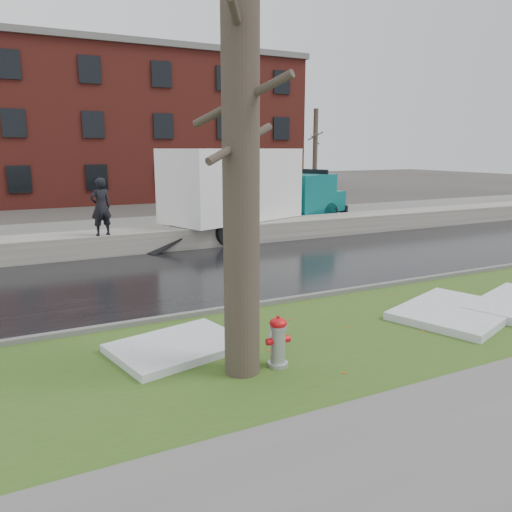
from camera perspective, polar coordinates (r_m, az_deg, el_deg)
name	(u,v)px	position (r m, az deg, el deg)	size (l,w,h in m)	color
ground	(297,318)	(10.79, 4.74, -7.07)	(120.00, 120.00, 0.00)	#47423D
verge	(331,336)	(9.81, 8.56, -9.06)	(60.00, 4.50, 0.04)	#34501A
sidewalk	(502,434)	(7.37, 26.32, -17.74)	(60.00, 3.00, 0.05)	slate
road	(218,272)	(14.66, -4.39, -1.83)	(60.00, 7.00, 0.03)	black
parking_lot	(145,230)	(22.62, -12.56, 2.87)	(60.00, 9.00, 0.03)	slate
curb	(275,302)	(11.59, 2.18, -5.31)	(60.00, 0.15, 0.14)	slate
snowbank	(174,238)	(18.47, -9.34, 2.10)	(60.00, 1.60, 0.75)	#A29F94
brick_building	(111,129)	(39.41, -16.23, 13.79)	(26.00, 12.00, 10.00)	maroon
bg_tree_right	(315,152)	(39.04, 6.77, 11.75)	(1.40, 1.62, 6.50)	brown
fire_hydrant	(278,339)	(8.26, 2.52, -9.49)	(0.42, 0.36, 0.87)	#A4A6AC
tree	(241,148)	(7.46, -1.75, 12.20)	(1.35, 1.54, 6.98)	brown
box_truck	(252,190)	(20.80, -0.41, 7.57)	(10.63, 5.42, 3.57)	black
worker	(101,207)	(17.11, -17.32, 5.39)	(0.69, 0.45, 1.89)	black
snow_patch_near	(456,312)	(11.59, 21.85, -5.94)	(2.60, 2.00, 0.16)	silver
snow_patch_far	(178,346)	(9.11, -8.94, -10.17)	(2.20, 1.60, 0.14)	silver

